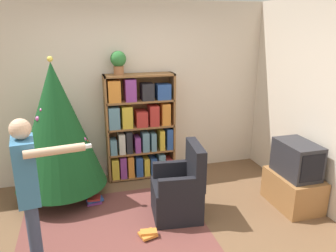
{
  "coord_description": "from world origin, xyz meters",
  "views": [
    {
      "loc": [
        -0.66,
        -2.92,
        2.25
      ],
      "look_at": [
        0.39,
        0.83,
        1.05
      ],
      "focal_mm": 35.0,
      "sensor_mm": 36.0,
      "label": 1
    }
  ],
  "objects": [
    {
      "name": "tv_stand",
      "position": [
        1.92,
        0.29,
        0.21
      ],
      "size": [
        0.49,
        0.72,
        0.43
      ],
      "color": "#996638",
      "rests_on": "ground_plane"
    },
    {
      "name": "area_rug",
      "position": [
        -0.37,
        0.17,
        0.0
      ],
      "size": [
        2.1,
        2.15,
        0.01
      ],
      "color": "brown",
      "rests_on": "ground_plane"
    },
    {
      "name": "book_pile_by_chair",
      "position": [
        -0.03,
        0.13,
        0.04
      ],
      "size": [
        0.21,
        0.2,
        0.08
      ],
      "color": "orange",
      "rests_on": "ground_plane"
    },
    {
      "name": "wall_back",
      "position": [
        0.0,
        1.89,
        1.3
      ],
      "size": [
        8.0,
        0.1,
        2.6
      ],
      "color": "beige",
      "rests_on": "ground_plane"
    },
    {
      "name": "book_pile_near_tree",
      "position": [
        -0.56,
        1.03,
        0.04
      ],
      "size": [
        0.23,
        0.17,
        0.09
      ],
      "color": "#843889",
      "rests_on": "ground_plane"
    },
    {
      "name": "standing_person",
      "position": [
        -1.13,
        -0.12,
        0.89
      ],
      "size": [
        0.67,
        0.47,
        1.52
      ],
      "rotation": [
        0.0,
        0.0,
        -1.44
      ],
      "color": "#38425B",
      "rests_on": "ground_plane"
    },
    {
      "name": "armchair",
      "position": [
        0.44,
        0.46,
        0.32
      ],
      "size": [
        0.63,
        0.62,
        0.92
      ],
      "rotation": [
        0.0,
        0.0,
        -1.68
      ],
      "color": "black",
      "rests_on": "ground_plane"
    },
    {
      "name": "bookshelf",
      "position": [
        0.19,
        1.67,
        0.77
      ],
      "size": [
        1.02,
        0.28,
        1.59
      ],
      "color": "brown",
      "rests_on": "ground_plane"
    },
    {
      "name": "christmas_tree",
      "position": [
        -0.95,
        1.28,
        1.02
      ],
      "size": [
        1.17,
        1.17,
        1.9
      ],
      "color": "#4C3323",
      "rests_on": "ground_plane"
    },
    {
      "name": "game_remote",
      "position": [
        1.77,
        0.08,
        0.44
      ],
      "size": [
        0.04,
        0.12,
        0.02
      ],
      "color": "white",
      "rests_on": "tv_stand"
    },
    {
      "name": "potted_plant",
      "position": [
        -0.08,
        1.68,
        1.78
      ],
      "size": [
        0.22,
        0.22,
        0.33
      ],
      "color": "#935B38",
      "rests_on": "bookshelf"
    },
    {
      "name": "ground_plane",
      "position": [
        0.0,
        0.0,
        0.0
      ],
      "size": [
        14.0,
        14.0,
        0.0
      ],
      "primitive_type": "plane",
      "color": "brown"
    },
    {
      "name": "television",
      "position": [
        1.92,
        0.29,
        0.65
      ],
      "size": [
        0.38,
        0.59,
        0.43
      ],
      "color": "#28282D",
      "rests_on": "tv_stand"
    }
  ]
}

